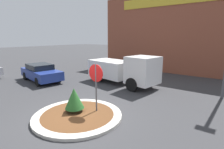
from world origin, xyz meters
TOP-DOWN VIEW (x-y plane):
  - ground_plane at (0.00, 0.00)m, footprint 120.00×120.00m
  - traffic_island at (0.00, 0.00)m, footprint 3.91×3.91m
  - stop_sign at (0.43, 0.77)m, footprint 0.80×0.07m
  - island_shrub at (-0.34, 0.12)m, footprint 0.87×0.87m
  - utility_truck at (-1.39, 5.87)m, footprint 5.93×2.88m
  - storefront_building at (0.14, 14.99)m, footprint 15.38×6.07m
  - parked_sedan_blue at (-7.27, 2.79)m, footprint 4.53×2.53m

SIDE VIEW (x-z plane):
  - ground_plane at x=0.00m, z-range 0.00..0.00m
  - traffic_island at x=0.00m, z-range 0.00..0.13m
  - parked_sedan_blue at x=-7.27m, z-range 0.02..1.39m
  - island_shrub at x=-0.34m, z-range 0.21..1.31m
  - utility_truck at x=-1.39m, z-range 0.01..2.23m
  - stop_sign at x=0.43m, z-range 0.47..2.80m
  - storefront_building at x=0.14m, z-range 0.00..7.62m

